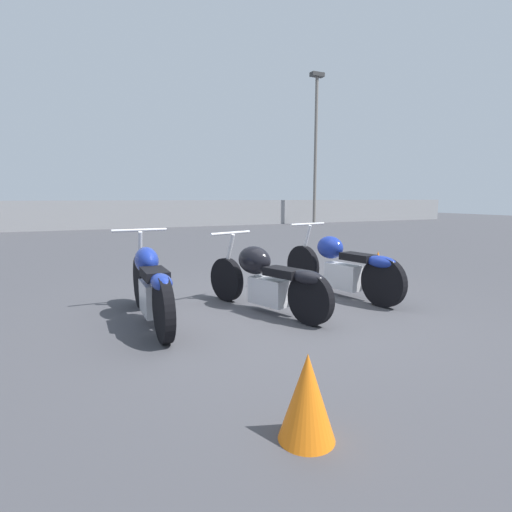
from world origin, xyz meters
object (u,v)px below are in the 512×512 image
light_pole_left (316,137)px  motorcycle_slot_1 (266,279)px  motorcycle_slot_0 (151,285)px  traffic_cone_far (378,267)px  motorcycle_slot_2 (341,266)px  traffic_cone_near (307,397)px

light_pole_left → motorcycle_slot_1: (-9.55, -13.70, -4.10)m
motorcycle_slot_0 → traffic_cone_far: motorcycle_slot_0 is taller
motorcycle_slot_1 → motorcycle_slot_2: size_ratio=0.91×
motorcycle_slot_1 → traffic_cone_far: motorcycle_slot_1 is taller
motorcycle_slot_1 → motorcycle_slot_2: motorcycle_slot_2 is taller
light_pole_left → traffic_cone_far: (-7.07, -12.90, -4.26)m
light_pole_left → traffic_cone_far: light_pole_left is taller
motorcycle_slot_2 → traffic_cone_near: 3.60m
traffic_cone_near → motorcycle_slot_0: bearing=99.2°
traffic_cone_far → motorcycle_slot_1: bearing=-162.1°
traffic_cone_near → light_pole_left: bearing=57.0°
motorcycle_slot_0 → traffic_cone_far: 3.91m
light_pole_left → traffic_cone_near: bearing=-123.0°
motorcycle_slot_1 → traffic_cone_near: size_ratio=3.76×
motorcycle_slot_1 → motorcycle_slot_0: bearing=155.4°
motorcycle_slot_0 → motorcycle_slot_1: bearing=-5.9°
motorcycle_slot_2 → traffic_cone_far: bearing=13.5°
light_pole_left → motorcycle_slot_0: 17.88m
motorcycle_slot_0 → traffic_cone_far: bearing=9.8°
traffic_cone_near → traffic_cone_far: bearing=43.8°
traffic_cone_near → traffic_cone_far: 4.74m
motorcycle_slot_1 → motorcycle_slot_2: (1.35, 0.29, 0.01)m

